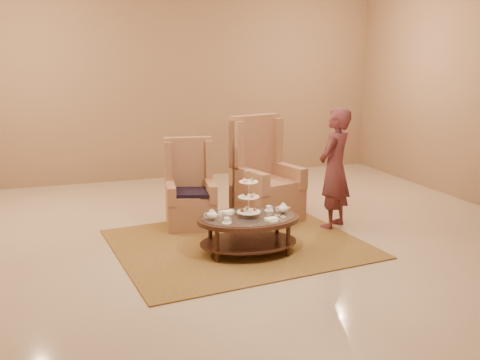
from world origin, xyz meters
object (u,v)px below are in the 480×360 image
object	(u,v)px
armchair_left	(190,197)
person	(335,169)
armchair_right	(263,184)
tea_table	(248,223)

from	to	relation	value
armchair_left	person	world-z (taller)	person
armchair_left	armchair_right	size ratio (longest dim) A/B	0.82
armchair_right	person	bearing A→B (deg)	-59.09
person	tea_table	bearing A→B (deg)	-13.42
tea_table	person	bearing A→B (deg)	27.57
tea_table	person	xyz separation A→B (m)	(1.40, 0.56, 0.43)
tea_table	armchair_left	size ratio (longest dim) A/B	1.07
armchair_left	tea_table	bearing A→B (deg)	-64.89
armchair_right	tea_table	bearing A→B (deg)	-132.78
tea_table	armchair_left	xyz separation A→B (m)	(-0.38, 1.26, 0.04)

